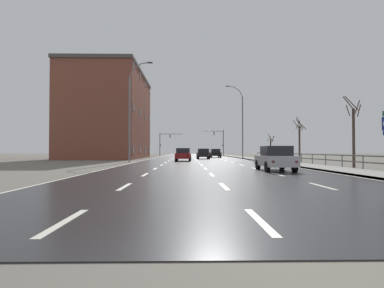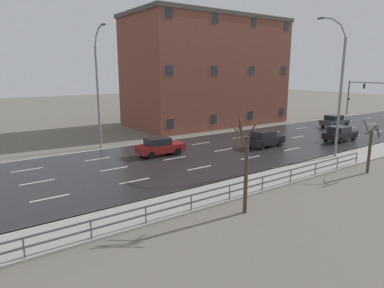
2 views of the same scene
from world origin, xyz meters
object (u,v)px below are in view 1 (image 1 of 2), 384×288
traffic_signal_left (164,140)px  car_near_left (275,158)px  street_lamp_left_bank (131,113)px  car_far_right (185,153)px  car_far_left (203,154)px  car_near_right (183,154)px  street_lamp_midground (241,123)px  traffic_signal_right (220,139)px  car_distant (215,153)px  brick_building (110,116)px

traffic_signal_left → car_near_left: bearing=-79.2°
street_lamp_left_bank → car_far_right: (5.74, 29.42, -4.64)m
car_far_left → car_near_right: 10.36m
street_lamp_midground → street_lamp_left_bank: size_ratio=1.04×
traffic_signal_left → car_near_right: traffic_signal_left is taller
traffic_signal_right → car_distant: (-3.13, -21.61, -3.37)m
street_lamp_left_bank → car_far_left: street_lamp_left_bank is taller
street_lamp_left_bank → car_far_right: size_ratio=2.67×
street_lamp_left_bank → traffic_signal_right: size_ratio=1.75×
street_lamp_midground → street_lamp_left_bank: 21.02m
street_lamp_midground → traffic_signal_left: 31.38m
traffic_signal_left → car_far_left: size_ratio=1.37×
street_lamp_midground → car_near_left: 30.35m
car_far_right → car_near_left: same height
car_near_left → car_near_right: same height
traffic_signal_right → car_far_right: traffic_signal_right is taller
brick_building → car_far_left: bearing=-17.3°
car_near_left → car_far_right: bearing=98.4°
car_far_left → brick_building: brick_building is taller
traffic_signal_right → car_distant: 22.10m
street_lamp_left_bank → brick_building: bearing=110.6°
street_lamp_midground → car_distant: 9.06m
traffic_signal_right → car_far_left: traffic_signal_right is taller
street_lamp_midground → traffic_signal_left: (-14.21, 27.92, -1.89)m
traffic_signal_left → brick_building: bearing=-106.4°
street_lamp_midground → car_near_right: street_lamp_midground is taller
brick_building → car_near_right: bearing=-49.8°
car_far_left → car_distant: 8.97m
traffic_signal_right → car_far_left: (-5.76, -30.19, -3.37)m
traffic_signal_right → car_near_left: bearing=-92.7°
traffic_signal_left → car_far_left: (8.00, -29.73, -2.97)m
traffic_signal_left → brick_building: (-7.35, -24.94, 3.34)m
street_lamp_midground → brick_building: size_ratio=0.54×
street_lamp_left_bank → brick_building: size_ratio=0.52×
car_near_left → car_far_left: same height
car_far_left → car_distant: (2.63, 8.58, 0.00)m
car_near_left → car_distant: size_ratio=0.99×
street_lamp_left_bank → car_distant: (11.29, 21.62, -4.64)m
street_lamp_midground → car_far_right: street_lamp_midground is taller
street_lamp_midground → car_far_right: size_ratio=2.78×
street_lamp_left_bank → traffic_signal_right: 45.59m
street_lamp_left_bank → traffic_signal_left: size_ratio=1.95×
car_distant → brick_building: 19.43m
car_far_right → car_near_right: same height
street_lamp_midground → car_near_right: bearing=-127.9°
traffic_signal_right → car_far_left: bearing=-100.8°
car_far_left → car_distant: bearing=71.0°
traffic_signal_left → car_distant: traffic_signal_left is taller
street_lamp_left_bank → car_near_right: 8.00m
traffic_signal_right → brick_building: (-21.11, -25.40, 2.94)m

